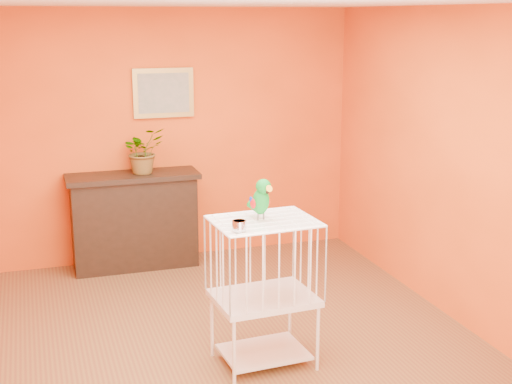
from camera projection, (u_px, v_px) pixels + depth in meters
name	position (u px, v px, depth m)	size (l,w,h in m)	color
ground	(223.00, 345.00, 5.59)	(4.50, 4.50, 0.00)	brown
room_shell	(221.00, 146.00, 5.21)	(4.50, 4.50, 4.50)	#EC5616
console_cabinet	(134.00, 221.00, 7.23)	(1.31, 0.47, 0.98)	black
potted_plant	(142.00, 155.00, 7.15)	(0.41, 0.46, 0.36)	#26722D
framed_picture	(163.00, 93.00, 7.22)	(0.62, 0.04, 0.50)	#A7873B
birdcage	(264.00, 291.00, 5.17)	(0.75, 0.59, 1.10)	silver
feed_cup	(239.00, 226.00, 4.78)	(0.10, 0.10, 0.07)	silver
parrot	(261.00, 198.00, 5.03)	(0.16, 0.27, 0.30)	#59544C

